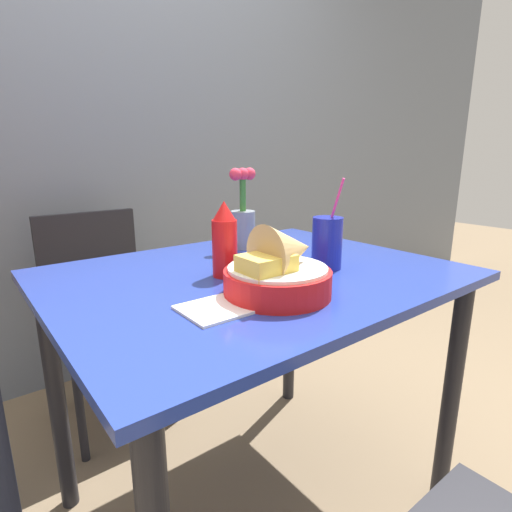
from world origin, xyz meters
TOP-DOWN VIEW (x-y plane):
  - ground_plane at (0.00, 0.00)m, footprint 12.00×12.00m
  - wall_window at (0.00, 1.15)m, footprint 7.00×0.06m
  - dining_table at (0.00, 0.00)m, footprint 1.06×0.84m
  - chair_far_window at (-0.20, 0.80)m, footprint 0.40×0.40m
  - food_basket at (-0.07, -0.19)m, footprint 0.24×0.24m
  - ketchup_bottle at (-0.09, 0.01)m, footprint 0.07×0.07m
  - drink_cup at (0.18, -0.10)m, footprint 0.08×0.08m
  - flower_vase at (0.14, 0.25)m, footprint 0.10×0.08m
  - napkin at (-0.23, -0.18)m, footprint 0.16×0.13m

SIDE VIEW (x-z plane):
  - ground_plane at x=0.00m, z-range 0.00..0.00m
  - chair_far_window at x=-0.20m, z-range 0.09..0.94m
  - dining_table at x=0.00m, z-range 0.27..1.05m
  - napkin at x=-0.23m, z-range 0.77..0.78m
  - food_basket at x=-0.07m, z-range 0.75..0.92m
  - drink_cup at x=0.18m, z-range 0.72..0.97m
  - ketchup_bottle at x=-0.09m, z-range 0.77..0.97m
  - flower_vase at x=0.14m, z-range 0.74..1.01m
  - wall_window at x=0.00m, z-range 0.00..2.60m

